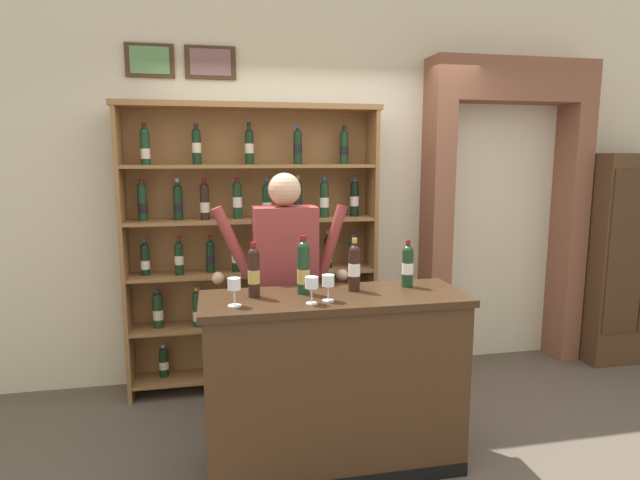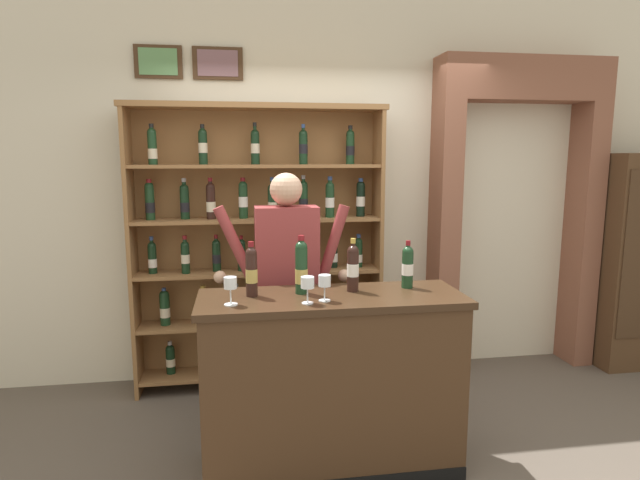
# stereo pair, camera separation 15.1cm
# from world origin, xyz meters

# --- Properties ---
(ground_plane) EXTENTS (14.00, 14.00, 0.02)m
(ground_plane) POSITION_xyz_m (0.00, 0.00, -0.01)
(ground_plane) COLOR brown
(back_wall) EXTENTS (12.00, 0.19, 3.54)m
(back_wall) POSITION_xyz_m (-0.00, 1.50, 1.77)
(back_wall) COLOR beige
(back_wall) RESTS_ON ground
(wine_shelf) EXTENTS (1.93, 0.31, 2.18)m
(wine_shelf) POSITION_xyz_m (-0.52, 1.22, 1.15)
(wine_shelf) COLOR olive
(wine_shelf) RESTS_ON ground
(archway_doorway) EXTENTS (1.43, 0.45, 2.59)m
(archway_doorway) POSITION_xyz_m (1.63, 1.36, 1.47)
(archway_doorway) COLOR brown
(archway_doorway) RESTS_ON ground
(side_cabinet) EXTENTS (0.75, 0.40, 1.83)m
(side_cabinet) POSITION_xyz_m (2.73, 1.11, 0.92)
(side_cabinet) COLOR #4C331E
(side_cabinet) RESTS_ON ground
(tasting_counter) EXTENTS (1.49, 0.53, 1.03)m
(tasting_counter) POSITION_xyz_m (-0.16, -0.00, 0.52)
(tasting_counter) COLOR #422B19
(tasting_counter) RESTS_ON ground
(shopkeeper) EXTENTS (0.89, 0.22, 1.70)m
(shopkeeper) POSITION_xyz_m (-0.37, 0.51, 1.06)
(shopkeeper) COLOR #2D3347
(shopkeeper) RESTS_ON ground
(tasting_bottle_riserva) EXTENTS (0.07, 0.07, 0.31)m
(tasting_bottle_riserva) POSITION_xyz_m (-0.60, 0.05, 1.18)
(tasting_bottle_riserva) COLOR black
(tasting_bottle_riserva) RESTS_ON tasting_counter
(tasting_bottle_brunello) EXTENTS (0.07, 0.07, 0.33)m
(tasting_bottle_brunello) POSITION_xyz_m (-0.33, 0.07, 1.19)
(tasting_bottle_brunello) COLOR #19381E
(tasting_bottle_brunello) RESTS_ON tasting_counter
(tasting_bottle_vin_santo) EXTENTS (0.07, 0.07, 0.31)m
(tasting_bottle_vin_santo) POSITION_xyz_m (-0.03, 0.07, 1.18)
(tasting_bottle_vin_santo) COLOR black
(tasting_bottle_vin_santo) RESTS_ON tasting_counter
(tasting_bottle_bianco) EXTENTS (0.07, 0.07, 0.28)m
(tasting_bottle_bianco) POSITION_xyz_m (0.31, 0.10, 1.17)
(tasting_bottle_bianco) COLOR #19381E
(tasting_bottle_bianco) RESTS_ON tasting_counter
(wine_glass_right) EXTENTS (0.07, 0.07, 0.14)m
(wine_glass_right) POSITION_xyz_m (-0.22, -0.11, 1.14)
(wine_glass_right) COLOR silver
(wine_glass_right) RESTS_ON tasting_counter
(wine_glass_center) EXTENTS (0.07, 0.07, 0.15)m
(wine_glass_center) POSITION_xyz_m (-0.32, -0.14, 1.14)
(wine_glass_center) COLOR silver
(wine_glass_center) RESTS_ON tasting_counter
(wine_glass_left) EXTENTS (0.07, 0.07, 0.15)m
(wine_glass_left) POSITION_xyz_m (-0.72, -0.11, 1.14)
(wine_glass_left) COLOR silver
(wine_glass_left) RESTS_ON tasting_counter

